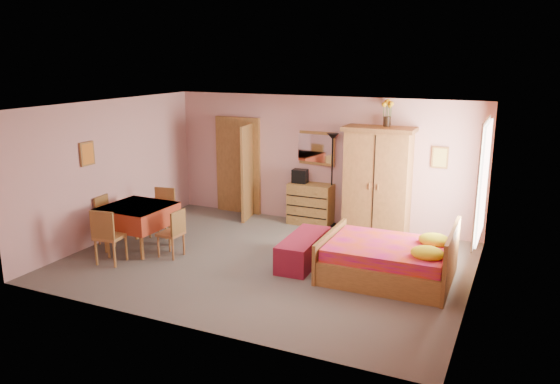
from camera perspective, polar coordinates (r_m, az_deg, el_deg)
The scene contains 23 objects.
floor at distance 9.28m, azimuth -1.35°, elevation -7.25°, with size 6.50×6.50×0.00m, color #69635D.
ceiling at distance 8.68m, azimuth -1.45°, elevation 8.95°, with size 6.50×6.50×0.00m, color brown.
wall_back at distance 11.14m, azimuth 4.28°, elevation 3.30°, with size 6.50×0.10×2.60m, color #C48E8E.
wall_front at distance 6.82m, azimuth -10.70°, elevation -3.88°, with size 6.50×0.10×2.60m, color #C48E8E.
wall_left at distance 10.70m, azimuth -17.24°, elevation 2.25°, with size 0.10×5.00×2.60m, color #C48E8E.
wall_right at distance 8.05m, azimuth 19.87°, elevation -1.71°, with size 0.10×5.00×2.60m, color #C48E8E.
doorway at distance 11.95m, azimuth -4.36°, elevation 2.69°, with size 1.06×0.12×2.15m, color #9E6B35.
window at distance 9.18m, azimuth 20.41°, elevation 1.08°, with size 0.08×1.40×1.95m, color white.
picture_left at distance 10.18m, azimuth -19.51°, elevation 3.79°, with size 0.04×0.32×0.42m, color orange.
picture_back at distance 10.49m, azimuth 16.37°, elevation 3.48°, with size 0.30×0.04×0.40m, color #D8BF59.
chest_of_drawers at distance 11.18m, azimuth 3.22°, elevation -1.27°, with size 0.90×0.45×0.85m, color olive.
wall_mirror at distance 11.13m, azimuth 3.70°, elevation 4.60°, with size 0.87×0.05×0.69m, color white.
stereo at distance 11.14m, azimuth 2.10°, elevation 1.67°, with size 0.30×0.22×0.28m, color black.
floor_lamp at distance 10.99m, azimuth 5.43°, elevation 1.23°, with size 0.24×0.24×1.89m, color black.
wardrobe at distance 10.55m, azimuth 10.16°, elevation 1.09°, with size 1.33×0.69×2.09m, color #A06836.
sunflower_vase at distance 10.43m, azimuth 11.16°, elevation 8.12°, with size 0.20×0.20×0.50m, color gold.
bed at distance 8.63m, azimuth 11.22°, elevation -5.98°, with size 1.97×1.55×0.91m, color #C0127E.
bench at distance 9.14m, azimuth 2.45°, elevation -6.06°, with size 0.51×1.38×0.46m, color maroon.
dining_table at distance 10.05m, azimuth -14.59°, elevation -3.60°, with size 1.10×1.10×0.80m, color maroon.
chair_south at distance 9.50m, azimuth -17.31°, elevation -4.38°, with size 0.43×0.43×0.95m, color #AF773B.
chair_north at distance 10.66m, azimuth -12.31°, elevation -2.15°, with size 0.41×0.41×0.91m, color olive.
chair_west at distance 10.52m, azimuth -17.26°, elevation -2.79°, with size 0.40×0.40×0.88m, color #975F33.
chair_east at distance 9.57m, azimuth -11.36°, elevation -4.22°, with size 0.38×0.38×0.83m, color #9F6336.
Camera 1 is at (3.82, -7.76, 3.37)m, focal length 35.00 mm.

